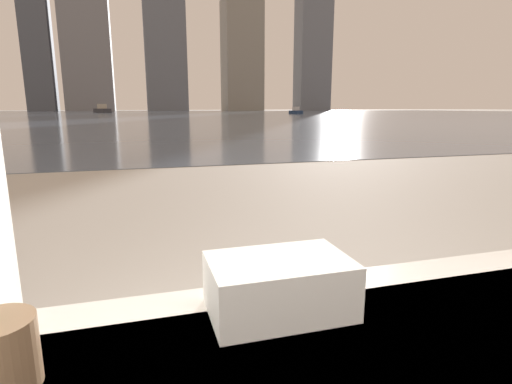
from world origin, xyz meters
TOP-DOWN VIEW (x-y plane):
  - towel_stack at (-0.17, 0.89)m, footprint 0.30×0.19m
  - harbor_water at (0.00, 62.00)m, footprint 180.00×110.00m
  - harbor_boat_0 at (22.86, 58.21)m, footprint 1.27×2.94m
  - harbor_boat_2 at (-6.63, 79.64)m, footprint 3.40×4.35m
  - skyline_tower_2 at (-12.21, 118.00)m, footprint 12.13×7.65m
  - skyline_tower_3 at (7.88, 118.00)m, footprint 11.00×7.78m
  - skyline_tower_4 at (29.65, 118.00)m, footprint 10.76×9.92m
  - skyline_tower_5 at (52.02, 118.00)m, footprint 9.90×6.88m

SIDE VIEW (x-z plane):
  - harbor_water at x=0.00m, z-range 0.00..0.01m
  - harbor_boat_0 at x=22.86m, z-range -0.15..0.92m
  - harbor_boat_2 at x=-6.63m, z-range -0.22..1.35m
  - towel_stack at x=-0.17m, z-range 0.57..0.69m
  - skyline_tower_2 at x=-12.21m, z-range 0.00..30.28m
  - skyline_tower_4 at x=29.65m, z-range 0.00..31.15m
  - skyline_tower_3 at x=7.88m, z-range 0.00..33.52m
  - skyline_tower_5 at x=52.02m, z-range 0.00..48.68m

